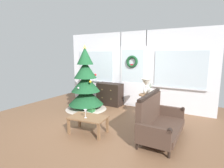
{
  "coord_description": "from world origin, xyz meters",
  "views": [
    {
      "loc": [
        2.43,
        -3.61,
        1.8
      ],
      "look_at": [
        0.05,
        0.55,
        1.0
      ],
      "focal_mm": 28.82,
      "sensor_mm": 36.0,
      "label": 1
    }
  ],
  "objects_px": {
    "side_table": "(147,101)",
    "gift_box": "(91,109)",
    "settee_sofa": "(158,121)",
    "flower_vase": "(150,91)",
    "coffee_table": "(88,119)",
    "table_lamp": "(146,84)",
    "dresser_cabinet": "(110,94)",
    "christmas_tree": "(86,86)",
    "wine_glass": "(85,112)"
  },
  "relations": [
    {
      "from": "side_table",
      "to": "gift_box",
      "type": "height_order",
      "value": "side_table"
    },
    {
      "from": "settee_sofa",
      "to": "flower_vase",
      "type": "distance_m",
      "value": 1.24
    },
    {
      "from": "settee_sofa",
      "to": "coffee_table",
      "type": "height_order",
      "value": "settee_sofa"
    },
    {
      "from": "table_lamp",
      "to": "flower_vase",
      "type": "xyz_separation_m",
      "value": [
        0.16,
        -0.1,
        -0.17
      ]
    },
    {
      "from": "dresser_cabinet",
      "to": "coffee_table",
      "type": "relative_size",
      "value": 1.02
    },
    {
      "from": "flower_vase",
      "to": "gift_box",
      "type": "height_order",
      "value": "flower_vase"
    },
    {
      "from": "christmas_tree",
      "to": "dresser_cabinet",
      "type": "height_order",
      "value": "christmas_tree"
    },
    {
      "from": "dresser_cabinet",
      "to": "gift_box",
      "type": "distance_m",
      "value": 1.08
    },
    {
      "from": "table_lamp",
      "to": "flower_vase",
      "type": "relative_size",
      "value": 1.26
    },
    {
      "from": "flower_vase",
      "to": "gift_box",
      "type": "bearing_deg",
      "value": -167.26
    },
    {
      "from": "christmas_tree",
      "to": "gift_box",
      "type": "distance_m",
      "value": 0.78
    },
    {
      "from": "christmas_tree",
      "to": "side_table",
      "type": "height_order",
      "value": "christmas_tree"
    },
    {
      "from": "coffee_table",
      "to": "wine_glass",
      "type": "bearing_deg",
      "value": -99.89
    },
    {
      "from": "christmas_tree",
      "to": "wine_glass",
      "type": "bearing_deg",
      "value": -52.48
    },
    {
      "from": "christmas_tree",
      "to": "wine_glass",
      "type": "xyz_separation_m",
      "value": [
        1.18,
        -1.53,
        -0.23
      ]
    },
    {
      "from": "settee_sofa",
      "to": "side_table",
      "type": "distance_m",
      "value": 1.28
    },
    {
      "from": "wine_glass",
      "to": "gift_box",
      "type": "bearing_deg",
      "value": 121.86
    },
    {
      "from": "coffee_table",
      "to": "flower_vase",
      "type": "bearing_deg",
      "value": 60.75
    },
    {
      "from": "dresser_cabinet",
      "to": "christmas_tree",
      "type": "bearing_deg",
      "value": -117.65
    },
    {
      "from": "settee_sofa",
      "to": "flower_vase",
      "type": "relative_size",
      "value": 4.33
    },
    {
      "from": "christmas_tree",
      "to": "wine_glass",
      "type": "relative_size",
      "value": 10.76
    },
    {
      "from": "dresser_cabinet",
      "to": "wine_glass",
      "type": "distance_m",
      "value": 2.47
    },
    {
      "from": "gift_box",
      "to": "flower_vase",
      "type": "bearing_deg",
      "value": 12.74
    },
    {
      "from": "christmas_tree",
      "to": "settee_sofa",
      "type": "bearing_deg",
      "value": -18.41
    },
    {
      "from": "wine_glass",
      "to": "christmas_tree",
      "type": "bearing_deg",
      "value": 127.52
    },
    {
      "from": "settee_sofa",
      "to": "gift_box",
      "type": "relative_size",
      "value": 7.48
    },
    {
      "from": "dresser_cabinet",
      "to": "table_lamp",
      "type": "xyz_separation_m",
      "value": [
        1.52,
        -0.54,
        0.56
      ]
    },
    {
      "from": "side_table",
      "to": "wine_glass",
      "type": "bearing_deg",
      "value": -115.07
    },
    {
      "from": "gift_box",
      "to": "table_lamp",
      "type": "bearing_deg",
      "value": 17.31
    },
    {
      "from": "coffee_table",
      "to": "wine_glass",
      "type": "relative_size",
      "value": 4.59
    },
    {
      "from": "christmas_tree",
      "to": "gift_box",
      "type": "height_order",
      "value": "christmas_tree"
    },
    {
      "from": "settee_sofa",
      "to": "christmas_tree",
      "type": "bearing_deg",
      "value": 161.59
    },
    {
      "from": "dresser_cabinet",
      "to": "gift_box",
      "type": "relative_size",
      "value": 4.5
    },
    {
      "from": "dresser_cabinet",
      "to": "coffee_table",
      "type": "bearing_deg",
      "value": -71.48
    },
    {
      "from": "settee_sofa",
      "to": "table_lamp",
      "type": "relative_size",
      "value": 3.44
    },
    {
      "from": "christmas_tree",
      "to": "wine_glass",
      "type": "distance_m",
      "value": 1.95
    },
    {
      "from": "flower_vase",
      "to": "coffee_table",
      "type": "distance_m",
      "value": 1.93
    },
    {
      "from": "dresser_cabinet",
      "to": "settee_sofa",
      "type": "xyz_separation_m",
      "value": [
        2.2,
        -1.69,
        -0.01
      ]
    },
    {
      "from": "christmas_tree",
      "to": "coffee_table",
      "type": "distance_m",
      "value": 1.93
    },
    {
      "from": "side_table",
      "to": "wine_glass",
      "type": "distance_m",
      "value": 1.96
    },
    {
      "from": "gift_box",
      "to": "christmas_tree",
      "type": "bearing_deg",
      "value": 149.11
    },
    {
      "from": "flower_vase",
      "to": "coffee_table",
      "type": "height_order",
      "value": "flower_vase"
    },
    {
      "from": "wine_glass",
      "to": "coffee_table",
      "type": "bearing_deg",
      "value": 80.11
    },
    {
      "from": "side_table",
      "to": "table_lamp",
      "type": "bearing_deg",
      "value": 146.31
    },
    {
      "from": "coffee_table",
      "to": "gift_box",
      "type": "distance_m",
      "value": 1.51
    },
    {
      "from": "christmas_tree",
      "to": "settee_sofa",
      "type": "xyz_separation_m",
      "value": [
        2.63,
        -0.87,
        -0.39
      ]
    },
    {
      "from": "table_lamp",
      "to": "flower_vase",
      "type": "distance_m",
      "value": 0.25
    },
    {
      "from": "side_table",
      "to": "dresser_cabinet",
      "type": "bearing_deg",
      "value": 159.89
    },
    {
      "from": "dresser_cabinet",
      "to": "gift_box",
      "type": "bearing_deg",
      "value": -93.99
    },
    {
      "from": "table_lamp",
      "to": "dresser_cabinet",
      "type": "bearing_deg",
      "value": 160.5
    }
  ]
}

